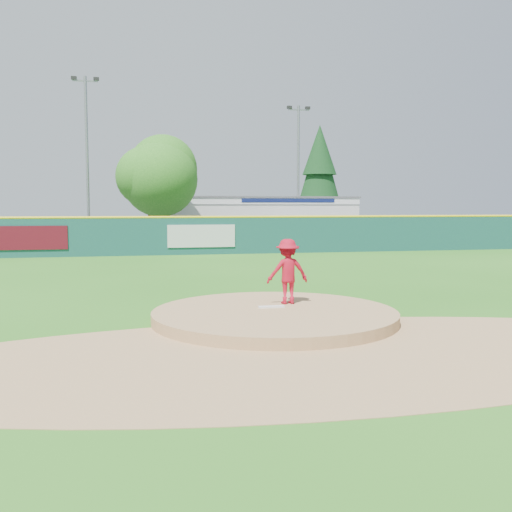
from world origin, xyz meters
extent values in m
plane|color=#286B19|center=(0.00, 0.00, 0.00)|extent=(120.00, 120.00, 0.00)
cylinder|color=#9E774C|center=(0.00, 0.00, 0.00)|extent=(5.50, 5.50, 0.50)
cube|color=white|center=(0.00, 0.30, 0.27)|extent=(0.60, 0.15, 0.04)
cylinder|color=#9E774C|center=(0.00, -3.00, 0.01)|extent=(15.40, 15.40, 0.01)
cube|color=#38383A|center=(0.00, 27.00, 0.01)|extent=(44.00, 16.00, 0.02)
imported|color=#A60E22|center=(0.51, 0.77, 1.03)|extent=(1.02, 0.61, 1.55)
imported|color=white|center=(6.37, 25.50, 0.76)|extent=(5.87, 4.38, 1.48)
cube|color=silver|center=(6.00, 32.00, 1.60)|extent=(15.00, 8.00, 3.20)
cube|color=white|center=(6.00, 27.98, 3.00)|extent=(15.00, 0.06, 0.55)
cube|color=#0F194C|center=(8.00, 27.94, 3.00)|extent=(7.00, 0.03, 0.28)
cube|color=#59595B|center=(6.00, 32.00, 3.25)|extent=(15.20, 8.20, 0.12)
cube|color=#580C18|center=(-8.17, 17.92, 1.00)|extent=(3.60, 0.04, 1.20)
cube|color=silver|center=(0.44, 17.92, 1.00)|extent=(3.60, 0.04, 1.20)
cube|color=#154643|center=(0.00, 18.00, 1.00)|extent=(40.00, 0.10, 2.00)
cylinder|color=yellow|center=(0.00, 18.00, 2.00)|extent=(40.00, 0.14, 0.14)
cylinder|color=#382314|center=(-2.00, 25.00, 1.30)|extent=(0.36, 0.36, 2.60)
sphere|color=#387F23|center=(-2.00, 25.00, 4.56)|extent=(5.60, 5.60, 5.60)
cylinder|color=#382314|center=(13.00, 36.00, 0.80)|extent=(0.40, 0.40, 1.60)
cone|color=#113A16|center=(13.00, 36.00, 5.55)|extent=(4.40, 4.40, 7.90)
cylinder|color=gray|center=(-6.00, 27.00, 5.50)|extent=(0.20, 0.20, 11.00)
cube|color=gray|center=(-6.00, 27.00, 10.70)|extent=(1.60, 0.10, 0.10)
cube|color=black|center=(-6.70, 27.00, 10.85)|extent=(0.35, 0.25, 0.20)
cube|color=black|center=(-5.30, 27.00, 10.85)|extent=(0.35, 0.25, 0.20)
cylinder|color=gray|center=(9.00, 29.00, 5.00)|extent=(0.20, 0.20, 10.00)
cube|color=gray|center=(9.00, 29.00, 9.70)|extent=(1.60, 0.10, 0.10)
cube|color=black|center=(8.30, 29.00, 9.85)|extent=(0.35, 0.25, 0.20)
cube|color=black|center=(9.70, 29.00, 9.85)|extent=(0.35, 0.25, 0.20)
camera|label=1|loc=(-3.06, -12.30, 2.58)|focal=40.00mm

